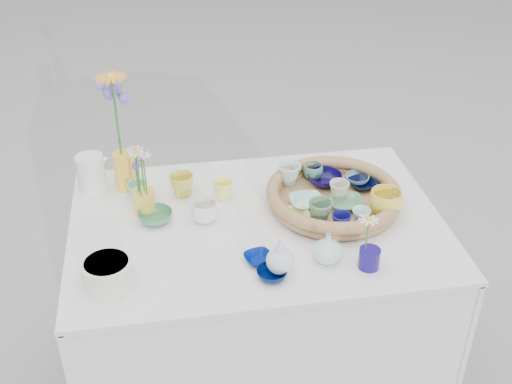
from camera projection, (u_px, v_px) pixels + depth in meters
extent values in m
plane|color=#9D9D99|center=(257.00, 376.00, 2.59)|extent=(80.00, 80.00, 0.00)
imported|color=#0D0540|center=(325.00, 179.00, 2.34)|extent=(0.16, 0.16, 0.04)
imported|color=black|center=(363.00, 184.00, 2.33)|extent=(0.13, 0.13, 0.03)
imported|color=yellow|center=(386.00, 203.00, 2.16)|extent=(0.15, 0.15, 0.09)
imported|color=#519068|center=(346.00, 203.00, 2.22)|extent=(0.13, 0.13, 0.03)
imported|color=slate|center=(320.00, 212.00, 2.13)|extent=(0.08, 0.08, 0.08)
imported|color=#A0E3CE|center=(306.00, 202.00, 2.22)|extent=(0.12, 0.12, 0.03)
imported|color=silver|center=(289.00, 174.00, 2.33)|extent=(0.09, 0.09, 0.08)
imported|color=beige|center=(339.00, 191.00, 2.25)|extent=(0.08, 0.08, 0.07)
imported|color=#81C9E0|center=(357.00, 179.00, 2.35)|extent=(0.12, 0.12, 0.03)
imported|color=navy|center=(341.00, 222.00, 2.09)|extent=(0.08, 0.08, 0.06)
imported|color=#D9D57D|center=(295.00, 216.00, 2.16)|extent=(0.10, 0.10, 0.02)
imported|color=silver|center=(361.00, 217.00, 2.12)|extent=(0.08, 0.08, 0.06)
imported|color=#518F74|center=(313.00, 172.00, 2.37)|extent=(0.09, 0.09, 0.06)
imported|color=gold|center=(182.00, 185.00, 2.30)|extent=(0.09, 0.09, 0.08)
imported|color=#F9FB6F|center=(223.00, 190.00, 2.29)|extent=(0.10, 0.10, 0.07)
imported|color=#3E7F55|center=(155.00, 217.00, 2.17)|extent=(0.15, 0.15, 0.04)
imported|color=white|center=(205.00, 212.00, 2.17)|extent=(0.11, 0.11, 0.07)
imported|color=navy|center=(258.00, 258.00, 1.99)|extent=(0.11, 0.11, 0.02)
imported|color=#8ECDBA|center=(138.00, 191.00, 2.28)|extent=(0.09, 0.09, 0.07)
imported|color=#011044|center=(272.00, 274.00, 1.92)|extent=(0.12, 0.12, 0.03)
imported|color=silver|center=(328.00, 248.00, 1.98)|extent=(0.11, 0.11, 0.10)
cylinder|color=navy|center=(369.00, 258.00, 1.96)|extent=(0.08, 0.08, 0.07)
cylinder|color=yellow|center=(125.00, 171.00, 2.32)|extent=(0.10, 0.10, 0.14)
cylinder|color=yellow|center=(144.00, 201.00, 2.21)|extent=(0.10, 0.10, 0.08)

